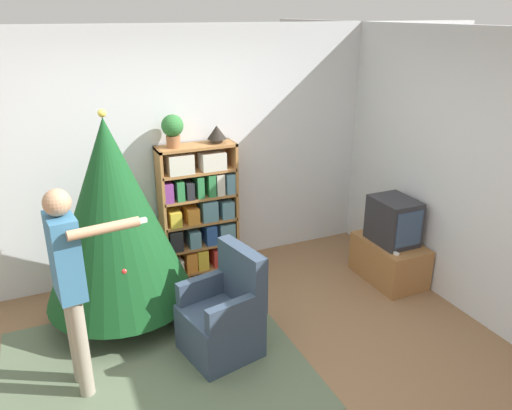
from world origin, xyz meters
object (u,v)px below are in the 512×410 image
(table_lamp, at_px, (217,133))
(television, at_px, (394,221))
(bookshelf, at_px, (199,212))
(potted_plant, at_px, (173,129))
(christmas_tree, at_px, (113,213))
(armchair, at_px, (224,318))
(standing_person, at_px, (70,277))

(table_lamp, bearing_deg, television, -33.57)
(bookshelf, bearing_deg, potted_plant, 178.22)
(christmas_tree, xyz_separation_m, potted_plant, (0.73, 0.60, 0.56))
(armchair, bearing_deg, table_lamp, 149.24)
(armchair, xyz_separation_m, potted_plant, (0.03, 1.46, 1.30))
(bookshelf, bearing_deg, standing_person, -134.60)
(potted_plant, distance_m, table_lamp, 0.47)
(television, distance_m, christmas_tree, 2.80)
(television, height_order, standing_person, standing_person)
(christmas_tree, distance_m, table_lamp, 1.42)
(standing_person, height_order, table_lamp, standing_person)
(christmas_tree, relative_size, table_lamp, 9.86)
(television, distance_m, table_lamp, 2.05)
(table_lamp, bearing_deg, armchair, -108.79)
(television, bearing_deg, christmas_tree, 171.14)
(christmas_tree, height_order, table_lamp, christmas_tree)
(bookshelf, height_order, potted_plant, potted_plant)
(potted_plant, bearing_deg, christmas_tree, -140.46)
(armchair, relative_size, potted_plant, 2.80)
(armchair, distance_m, standing_person, 1.30)
(christmas_tree, bearing_deg, potted_plant, 39.54)
(potted_plant, relative_size, table_lamp, 1.64)
(television, height_order, christmas_tree, christmas_tree)
(armchair, height_order, standing_person, standing_person)
(bookshelf, xyz_separation_m, christmas_tree, (-0.96, -0.59, 0.37))
(standing_person, relative_size, potted_plant, 4.91)
(bookshelf, relative_size, television, 2.92)
(bookshelf, relative_size, christmas_tree, 0.73)
(standing_person, bearing_deg, bookshelf, 128.10)
(table_lamp, bearing_deg, potted_plant, -180.00)
(armchair, bearing_deg, christmas_tree, -153.01)
(television, distance_m, standing_person, 3.22)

